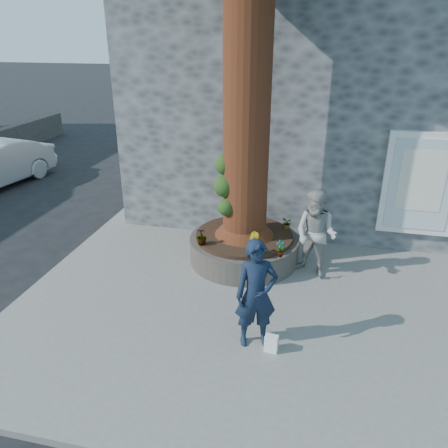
# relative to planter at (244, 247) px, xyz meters

# --- Properties ---
(ground) EXTENTS (120.00, 120.00, 0.00)m
(ground) POSITION_rel_planter_xyz_m (-0.80, -2.00, -0.41)
(ground) COLOR black
(ground) RESTS_ON ground
(pavement) EXTENTS (9.00, 8.00, 0.12)m
(pavement) POSITION_rel_planter_xyz_m (0.70, -1.00, -0.35)
(pavement) COLOR slate
(pavement) RESTS_ON ground
(yellow_line) EXTENTS (0.10, 30.00, 0.01)m
(yellow_line) POSITION_rel_planter_xyz_m (-3.85, -1.00, -0.41)
(yellow_line) COLOR yellow
(yellow_line) RESTS_ON ground
(stone_shop) EXTENTS (10.30, 8.30, 6.30)m
(stone_shop) POSITION_rel_planter_xyz_m (1.70, 5.20, 2.75)
(stone_shop) COLOR #444648
(stone_shop) RESTS_ON ground
(planter) EXTENTS (2.30, 2.30, 0.60)m
(planter) POSITION_rel_planter_xyz_m (0.00, 0.00, 0.00)
(planter) COLOR black
(planter) RESTS_ON pavement
(man) EXTENTS (0.75, 0.61, 1.77)m
(man) POSITION_rel_planter_xyz_m (0.66, -2.66, 0.59)
(man) COLOR #121D31
(man) RESTS_ON pavement
(woman) EXTENTS (1.06, 0.97, 1.78)m
(woman) POSITION_rel_planter_xyz_m (1.47, -0.32, 0.60)
(woman) COLOR #9E9C97
(woman) RESTS_ON pavement
(shopping_bag) EXTENTS (0.21, 0.15, 0.28)m
(shopping_bag) POSITION_rel_planter_xyz_m (0.94, -2.81, -0.15)
(shopping_bag) COLOR white
(shopping_bag) RESTS_ON pavement
(plant_a) EXTENTS (0.22, 0.20, 0.34)m
(plant_a) POSITION_rel_planter_xyz_m (0.85, -0.85, 0.48)
(plant_a) COLOR gray
(plant_a) RESTS_ON planter
(plant_b) EXTENTS (0.32, 0.33, 0.44)m
(plant_b) POSITION_rel_planter_xyz_m (0.33, -0.85, 0.53)
(plant_b) COLOR gray
(plant_b) RESTS_ON planter
(plant_c) EXTENTS (0.22, 0.22, 0.35)m
(plant_c) POSITION_rel_planter_xyz_m (-0.75, -0.66, 0.48)
(plant_c) COLOR gray
(plant_c) RESTS_ON planter
(plant_d) EXTENTS (0.29, 0.30, 0.27)m
(plant_d) POSITION_rel_planter_xyz_m (0.85, 0.46, 0.44)
(plant_d) COLOR gray
(plant_d) RESTS_ON planter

